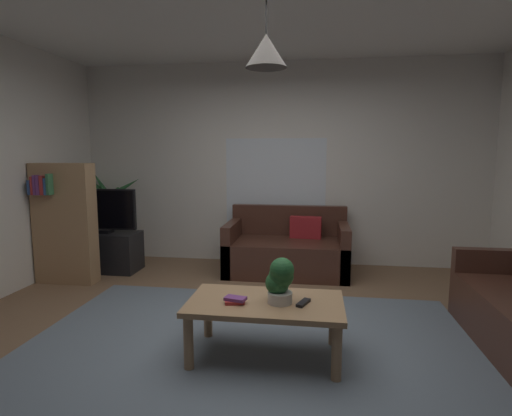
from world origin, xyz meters
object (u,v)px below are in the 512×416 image
object	(u,v)px
potted_plant_on_table	(280,279)
tv_stand	(104,251)
coffee_table	(265,309)
couch_under_window	(287,251)
book_on_table_1	(235,299)
book_on_table_0	(235,302)
pendant_lamp	(266,51)
tv	(101,210)
potted_palm_corner	(111,223)
bookshelf_corner	(64,222)
remote_on_table_1	(274,300)
remote_on_table_0	(303,303)

from	to	relation	value
potted_plant_on_table	tv_stand	size ratio (longest dim) A/B	0.37
coffee_table	tv_stand	distance (m)	3.05
couch_under_window	potted_plant_on_table	size ratio (longest dim) A/B	4.51
book_on_table_1	potted_plant_on_table	distance (m)	0.35
book_on_table_0	pendant_lamp	xyz separation A→B (m)	(0.21, 0.08, 1.76)
potted_plant_on_table	tv	bearing A→B (deg)	141.70
book_on_table_1	tv	distance (m)	2.94
potted_palm_corner	coffee_table	bearing A→B (deg)	-44.48
book_on_table_0	bookshelf_corner	xyz separation A→B (m)	(-2.31, 1.50, 0.27)
tv_stand	couch_under_window	bearing A→B (deg)	6.26
coffee_table	remote_on_table_1	distance (m)	0.10
couch_under_window	coffee_table	world-z (taller)	couch_under_window
book_on_table_1	bookshelf_corner	world-z (taller)	bookshelf_corner
tv	pendant_lamp	world-z (taller)	pendant_lamp
tv	pendant_lamp	xyz separation A→B (m)	(2.34, -1.92, 1.41)
coffee_table	bookshelf_corner	distance (m)	2.92
coffee_table	tv	distance (m)	3.06
remote_on_table_0	remote_on_table_1	bearing A→B (deg)	12.46
remote_on_table_0	potted_palm_corner	bearing A→B (deg)	-20.53
couch_under_window	remote_on_table_0	bearing A→B (deg)	-83.10
book_on_table_1	remote_on_table_0	xyz separation A→B (m)	(0.49, 0.05, -0.02)
book_on_table_0	remote_on_table_0	size ratio (longest dim) A/B	0.88
coffee_table	potted_palm_corner	world-z (taller)	potted_palm_corner
book_on_table_0	potted_plant_on_table	distance (m)	0.37
coffee_table	remote_on_table_0	bearing A→B (deg)	-5.94
book_on_table_1	potted_plant_on_table	bearing A→B (deg)	11.90
book_on_table_1	bookshelf_corner	size ratio (longest dim) A/B	0.11
coffee_table	tv	world-z (taller)	tv
book_on_table_1	tv_stand	bearing A→B (deg)	136.49
couch_under_window	pendant_lamp	distance (m)	2.93
tv	book_on_table_1	bearing A→B (deg)	-43.20
book_on_table_1	pendant_lamp	distance (m)	1.75
couch_under_window	bookshelf_corner	bearing A→B (deg)	-162.84
coffee_table	potted_palm_corner	xyz separation A→B (m)	(-2.52, 2.48, 0.17)
book_on_table_1	remote_on_table_1	world-z (taller)	book_on_table_1
remote_on_table_1	tv_stand	distance (m)	3.10
coffee_table	remote_on_table_1	size ratio (longest dim) A/B	7.14
couch_under_window	potted_palm_corner	bearing A→B (deg)	173.76
potted_plant_on_table	pendant_lamp	size ratio (longest dim) A/B	0.53
couch_under_window	book_on_table_0	size ratio (longest dim) A/B	10.74
remote_on_table_1	book_on_table_1	bearing A→B (deg)	21.44
coffee_table	pendant_lamp	size ratio (longest dim) A/B	1.80
couch_under_window	coffee_table	xyz separation A→B (m)	(-0.01, -2.20, 0.09)
couch_under_window	remote_on_table_0	world-z (taller)	couch_under_window
book_on_table_0	pendant_lamp	size ratio (longest dim) A/B	0.22
coffee_table	pendant_lamp	bearing A→B (deg)	63.43
book_on_table_0	bookshelf_corner	size ratio (longest dim) A/B	0.10
tv_stand	book_on_table_0	bearing A→B (deg)	-43.62
book_on_table_0	remote_on_table_1	distance (m)	0.29
couch_under_window	book_on_table_1	distance (m)	2.30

